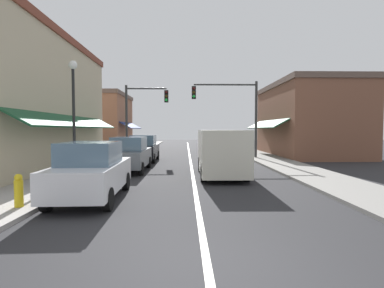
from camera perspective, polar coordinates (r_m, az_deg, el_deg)
ground_plane at (r=22.24m, az=-0.39°, el=-2.72°), size 80.00×80.00×0.00m
sidewalk_left at (r=22.82m, az=-14.35°, el=-2.51°), size 2.60×56.00×0.12m
sidewalk_right at (r=22.98m, az=13.46°, el=-2.47°), size 2.60×56.00×0.12m
lane_center_stripe at (r=22.24m, az=-0.39°, el=-2.71°), size 0.14×52.00×0.01m
storefront_left_block at (r=18.64m, az=-31.19°, el=7.12°), size 6.85×14.20×7.35m
storefront_right_block at (r=26.16m, az=21.42°, el=4.41°), size 7.18×10.20×5.91m
storefront_far_left at (r=33.45m, az=-17.40°, el=4.16°), size 6.93×8.20×6.00m
parked_car_nearest_left at (r=9.56m, az=-18.81°, el=-4.96°), size 1.88×4.15×1.77m
parked_car_second_left at (r=15.45m, az=-11.94°, el=-1.95°), size 1.81×4.11×1.77m
parked_car_third_left at (r=20.09m, az=-9.31°, el=-0.84°), size 1.79×4.10×1.77m
van_in_lane at (r=13.69m, az=5.62°, el=-1.38°), size 2.05×5.20×2.12m
traffic_signal_mast_arm at (r=21.69m, az=8.09°, el=7.25°), size 4.78×0.50×5.63m
traffic_signal_left_corner at (r=22.71m, az=-9.89°, el=6.54°), size 3.27×0.50×5.48m
street_lamp_left_near at (r=13.60m, az=-21.93°, el=7.81°), size 0.36×0.36×5.05m
fire_hydrant at (r=9.02m, az=-30.49°, el=-7.77°), size 0.22×0.22×0.87m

